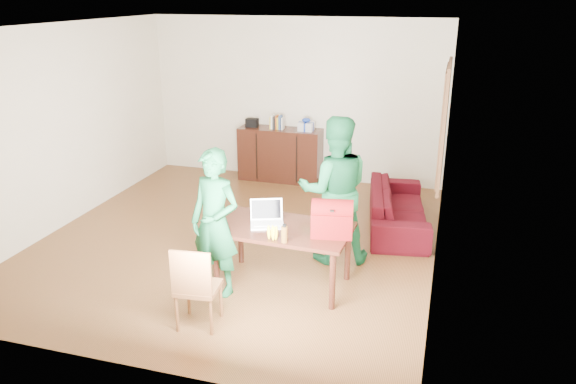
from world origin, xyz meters
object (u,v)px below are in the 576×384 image
(bottle, at_px, (284,233))
(red_bag, at_px, (332,222))
(person_far, at_px, (335,190))
(chair, at_px, (199,302))
(sofa, at_px, (398,208))
(table, at_px, (283,234))
(person_near, at_px, (215,223))
(laptop, at_px, (267,222))

(bottle, xyz_separation_m, red_bag, (0.42, 0.30, 0.06))
(person_far, height_order, red_bag, person_far)
(person_far, bearing_deg, red_bag, 83.10)
(chair, distance_m, sofa, 3.40)
(chair, height_order, person_far, person_far)
(table, xyz_separation_m, person_near, (-0.63, -0.35, 0.19))
(laptop, distance_m, sofa, 2.39)
(person_far, bearing_deg, sofa, -135.01)
(person_near, bearing_deg, sofa, 67.79)
(table, xyz_separation_m, bottle, (0.13, -0.36, 0.18))
(bottle, bearing_deg, red_bag, 34.91)
(table, xyz_separation_m, red_bag, (0.55, -0.06, 0.24))
(sofa, bearing_deg, red_bag, 157.71)
(chair, relative_size, bottle, 4.44)
(table, distance_m, sofa, 2.27)
(table, height_order, person_near, person_near)
(table, xyz_separation_m, chair, (-0.54, -1.01, -0.35))
(red_bag, bearing_deg, bottle, -154.58)
(table, height_order, red_bag, red_bag)
(table, xyz_separation_m, laptop, (-0.17, -0.01, 0.13))
(person_near, bearing_deg, bottle, 12.54)
(red_bag, bearing_deg, sofa, 66.88)
(chair, relative_size, laptop, 2.06)
(chair, relative_size, person_near, 0.54)
(person_far, height_order, laptop, person_far)
(table, bearing_deg, person_near, -148.31)
(chair, height_order, bottle, bottle)
(person_far, bearing_deg, chair, 44.94)
(chair, xyz_separation_m, person_far, (0.95, 1.78, 0.63))
(laptop, bearing_deg, person_near, -164.35)
(chair, xyz_separation_m, person_near, (-0.09, 0.67, 0.55))
(laptop, bearing_deg, table, -17.01)
(chair, bearing_deg, laptop, 63.73)
(bottle, xyz_separation_m, sofa, (0.92, 2.35, -0.50))
(person_near, xyz_separation_m, red_bag, (1.18, 0.28, 0.04))
(person_near, bearing_deg, chair, -69.04)
(person_far, bearing_deg, bottle, 59.22)
(chair, bearing_deg, sofa, 56.08)
(person_far, distance_m, laptop, 0.98)
(person_far, relative_size, laptop, 4.22)
(person_far, relative_size, red_bag, 4.18)
(table, xyz_separation_m, sofa, (1.05, 1.99, -0.33))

